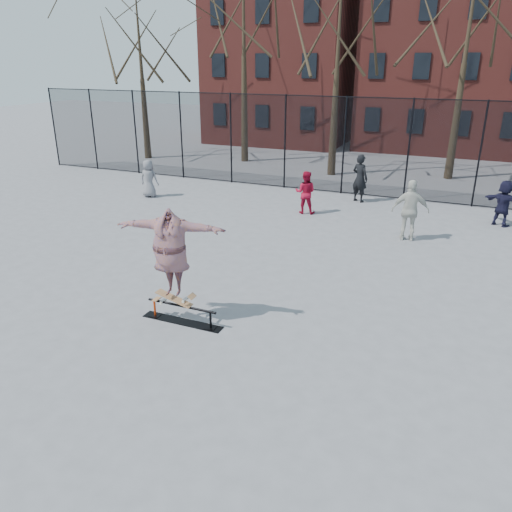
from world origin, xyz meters
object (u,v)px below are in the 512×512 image
at_px(bystander_black, 360,178).
at_px(bystander_red, 305,192).
at_px(bystander_white, 410,211).
at_px(bystander_navy, 504,203).
at_px(skateboard, 174,301).
at_px(skater, 171,258).
at_px(skate_rail, 182,315).
at_px(bystander_grey, 149,179).

height_order(bystander_black, bystander_red, bystander_black).
relative_size(bystander_black, bystander_white, 0.98).
distance_m(bystander_white, bystander_navy, 3.92).
relative_size(skateboard, bystander_red, 0.58).
height_order(skateboard, skater, skater).
xyz_separation_m(skate_rail, bystander_red, (-0.12, 9.00, 0.63)).
relative_size(bystander_red, bystander_navy, 0.99).
distance_m(skater, bystander_grey, 10.97).
bearing_deg(skateboard, bystander_navy, 56.69).
relative_size(bystander_grey, bystander_red, 0.98).
relative_size(skater, bystander_white, 1.21).
bearing_deg(bystander_black, skater, 106.71).
relative_size(skater, bystander_red, 1.48).
height_order(bystander_grey, bystander_red, bystander_red).
relative_size(bystander_grey, bystander_white, 0.80).
distance_m(bystander_grey, bystander_red, 6.68).
bearing_deg(skateboard, skater, 0.00).
bearing_deg(bystander_black, skate_rail, 107.59).
height_order(bystander_red, bystander_white, bystander_white).
height_order(skate_rail, skater, skater).
bearing_deg(skate_rail, bystander_black, 83.22).
distance_m(skateboard, bystander_black, 11.53).
xyz_separation_m(skater, bystander_black, (1.54, 11.42, -0.53)).
height_order(skate_rail, bystander_red, bystander_red).
relative_size(bystander_grey, bystander_black, 0.82).
distance_m(skate_rail, bystander_red, 9.02).
xyz_separation_m(skate_rail, bystander_black, (1.36, 11.42, 0.78)).
bearing_deg(bystander_grey, skate_rail, 120.60).
distance_m(skateboard, bystander_red, 9.01).
bearing_deg(skater, bystander_red, 76.93).
xyz_separation_m(bystander_red, bystander_white, (3.92, -1.56, 0.18)).
distance_m(skate_rail, bystander_white, 8.39).
bearing_deg(bystander_navy, skate_rail, 85.77).
bearing_deg(skater, skate_rail, -12.73).
height_order(skater, bystander_navy, skater).
xyz_separation_m(bystander_black, bystander_navy, (5.19, -1.19, -0.15)).
bearing_deg(bystander_navy, bystander_black, 15.43).
bearing_deg(skateboard, bystander_black, 82.34).
relative_size(bystander_white, bystander_navy, 1.22).
relative_size(skateboard, bystander_grey, 0.60).
distance_m(skate_rail, bystander_grey, 11.08).
xyz_separation_m(skateboard, bystander_white, (3.97, 7.44, 0.49)).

